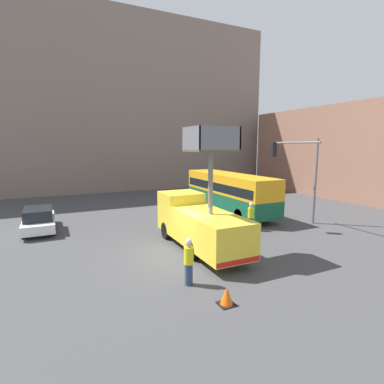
% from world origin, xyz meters
% --- Properties ---
extents(ground_plane, '(120.00, 120.00, 0.00)m').
position_xyz_m(ground_plane, '(0.00, 0.00, 0.00)').
color(ground_plane, '#424244').
extents(building_backdrop_far, '(44.00, 10.00, 21.20)m').
position_xyz_m(building_backdrop_far, '(0.00, 27.48, 10.60)').
color(building_backdrop_far, gray).
rests_on(building_backdrop_far, ground_plane).
extents(building_backdrop_side, '(10.00, 28.00, 9.65)m').
position_xyz_m(building_backdrop_side, '(25.44, 6.33, 4.82)').
color(building_backdrop_side, '#936651').
rests_on(building_backdrop_side, ground_plane).
extents(utility_truck, '(2.24, 7.28, 6.36)m').
position_xyz_m(utility_truck, '(1.36, 0.52, 1.52)').
color(utility_truck, yellow).
rests_on(utility_truck, ground_plane).
extents(city_bus, '(2.53, 10.32, 3.21)m').
position_xyz_m(city_bus, '(7.58, 7.31, 1.88)').
color(city_bus, '#145638').
rests_on(city_bus, ground_plane).
extents(traffic_light_pole, '(4.14, 3.89, 6.00)m').
position_xyz_m(traffic_light_pole, '(9.70, 1.70, 4.11)').
color(traffic_light_pole, slate).
rests_on(traffic_light_pole, ground_plane).
extents(road_worker_near_truck, '(0.38, 0.38, 1.92)m').
position_xyz_m(road_worker_near_truck, '(-0.93, -3.18, 0.97)').
color(road_worker_near_truck, navy).
rests_on(road_worker_near_truck, ground_plane).
extents(road_worker_directing, '(0.38, 0.38, 1.85)m').
position_xyz_m(road_worker_directing, '(5.98, 2.14, 0.92)').
color(road_worker_directing, navy).
rests_on(road_worker_directing, ground_plane).
extents(traffic_cone_near_truck, '(0.58, 0.58, 0.66)m').
position_xyz_m(traffic_cone_near_truck, '(-0.38, -5.12, 0.31)').
color(traffic_cone_near_truck, black).
rests_on(traffic_cone_near_truck, ground_plane).
extents(parked_car_curbside, '(1.87, 4.60, 1.54)m').
position_xyz_m(parked_car_curbside, '(-6.51, 7.87, 0.77)').
color(parked_car_curbside, silver).
rests_on(parked_car_curbside, ground_plane).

